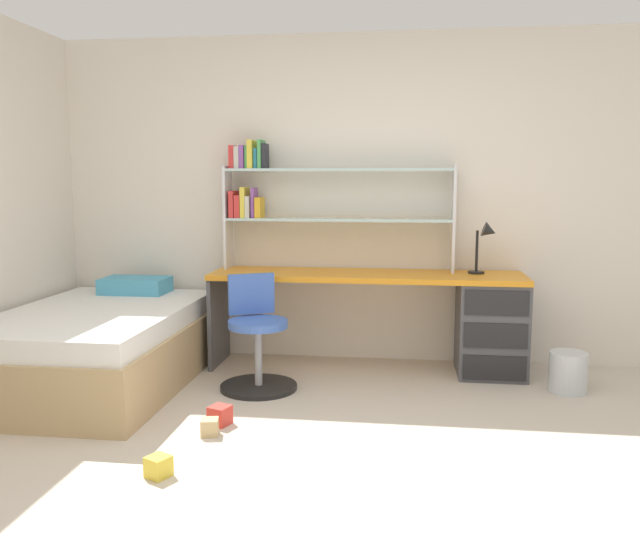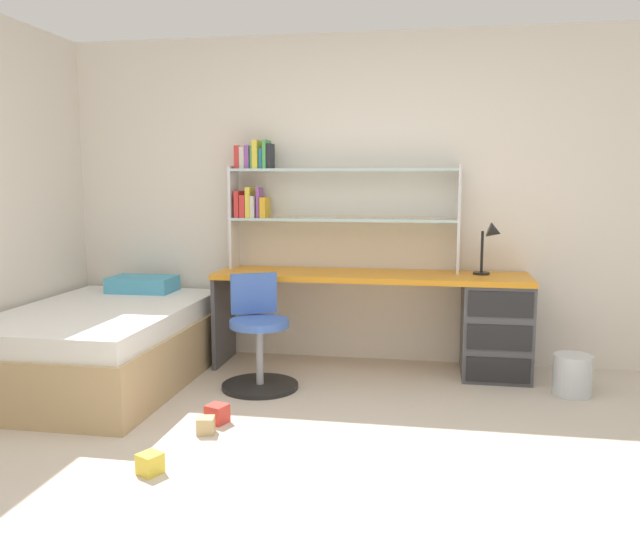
# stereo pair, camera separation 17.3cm
# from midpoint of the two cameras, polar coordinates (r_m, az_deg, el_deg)

# --- Properties ---
(ground_plane) EXTENTS (5.82, 5.58, 0.02)m
(ground_plane) POSITION_cam_midpoint_polar(r_m,az_deg,el_deg) (3.14, -0.62, -18.75)
(ground_plane) COLOR beige
(room_shell) EXTENTS (5.82, 5.58, 2.51)m
(room_shell) POSITION_cam_midpoint_polar(r_m,az_deg,el_deg) (4.28, -14.40, 5.68)
(room_shell) COLOR silver
(room_shell) RESTS_ON ground_plane
(desk) EXTENTS (2.30, 0.55, 0.73)m
(desk) POSITION_cam_midpoint_polar(r_m,az_deg,el_deg) (4.88, 10.37, -3.86)
(desk) COLOR orange
(desk) RESTS_ON ground_plane
(bookshelf_hutch) EXTENTS (1.74, 0.22, 0.98)m
(bookshelf_hutch) POSITION_cam_midpoint_polar(r_m,az_deg,el_deg) (5.01, -2.59, 6.74)
(bookshelf_hutch) COLOR silver
(bookshelf_hutch) RESTS_ON desk
(desk_lamp) EXTENTS (0.20, 0.16, 0.38)m
(desk_lamp) POSITION_cam_midpoint_polar(r_m,az_deg,el_deg) (4.86, 13.29, 2.68)
(desk_lamp) COLOR black
(desk_lamp) RESTS_ON desk
(swivel_chair) EXTENTS (0.52, 0.52, 0.77)m
(swivel_chair) POSITION_cam_midpoint_polar(r_m,az_deg,el_deg) (4.49, -6.61, -6.42)
(swivel_chair) COLOR black
(swivel_chair) RESTS_ON ground_plane
(bed_platform) EXTENTS (1.22, 1.85, 0.65)m
(bed_platform) POSITION_cam_midpoint_polar(r_m,az_deg,el_deg) (4.81, -19.76, -6.23)
(bed_platform) COLOR tan
(bed_platform) RESTS_ON ground_plane
(waste_bin) EXTENTS (0.25, 0.25, 0.27)m
(waste_bin) POSITION_cam_midpoint_polar(r_m,az_deg,el_deg) (4.68, 19.79, -8.29)
(waste_bin) COLOR silver
(waste_bin) RESTS_ON ground_plane
(toy_block_red_0) EXTENTS (0.14, 0.14, 0.11)m
(toy_block_red_0) POSITION_cam_midpoint_polar(r_m,az_deg,el_deg) (3.93, -9.99, -12.28)
(toy_block_red_0) COLOR red
(toy_block_red_0) RESTS_ON ground_plane
(toy_block_natural_1) EXTENTS (0.11, 0.11, 0.09)m
(toy_block_natural_1) POSITION_cam_midpoint_polar(r_m,az_deg,el_deg) (3.79, -10.91, -13.21)
(toy_block_natural_1) COLOR tan
(toy_block_natural_1) RESTS_ON ground_plane
(toy_block_yellow_2) EXTENTS (0.14, 0.14, 0.10)m
(toy_block_yellow_2) POSITION_cam_midpoint_polar(r_m,az_deg,el_deg) (3.36, -15.39, -16.11)
(toy_block_yellow_2) COLOR gold
(toy_block_yellow_2) RESTS_ON ground_plane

